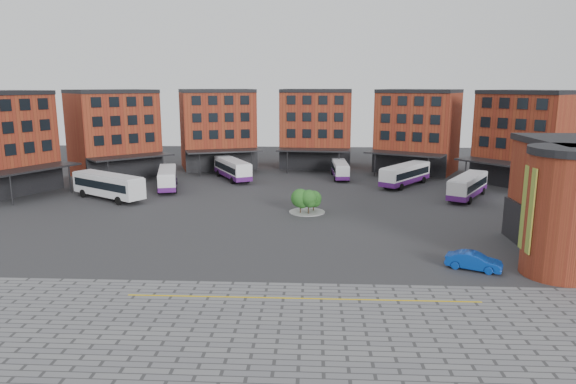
{
  "coord_description": "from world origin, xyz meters",
  "views": [
    {
      "loc": [
        2.7,
        -49.25,
        15.42
      ],
      "look_at": [
        0.01,
        5.07,
        4.0
      ],
      "focal_mm": 32.0,
      "sensor_mm": 36.0,
      "label": 1
    }
  ],
  "objects_px": {
    "bus_f": "(468,186)",
    "tree_island": "(307,200)",
    "blue_car": "(474,261)",
    "bus_c": "(232,169)",
    "bus_e": "(405,174)",
    "bus_d": "(340,169)",
    "bus_b": "(167,178)",
    "bus_a": "(108,184)"
  },
  "relations": [
    {
      "from": "bus_b",
      "to": "tree_island",
      "type": "bearing_deg",
      "value": -47.86
    },
    {
      "from": "bus_e",
      "to": "blue_car",
      "type": "distance_m",
      "value": 37.02
    },
    {
      "from": "tree_island",
      "to": "bus_e",
      "type": "bearing_deg",
      "value": 50.52
    },
    {
      "from": "tree_island",
      "to": "bus_c",
      "type": "distance_m",
      "value": 25.59
    },
    {
      "from": "bus_c",
      "to": "bus_d",
      "type": "bearing_deg",
      "value": -20.68
    },
    {
      "from": "tree_island",
      "to": "bus_e",
      "type": "relative_size",
      "value": 0.4
    },
    {
      "from": "bus_c",
      "to": "blue_car",
      "type": "xyz_separation_m",
      "value": [
        27.02,
        -41.06,
        -1.04
      ]
    },
    {
      "from": "tree_island",
      "to": "bus_f",
      "type": "bearing_deg",
      "value": 23.56
    },
    {
      "from": "bus_b",
      "to": "blue_car",
      "type": "xyz_separation_m",
      "value": [
        35.54,
        -32.68,
        -0.9
      ]
    },
    {
      "from": "tree_island",
      "to": "blue_car",
      "type": "xyz_separation_m",
      "value": [
        14.41,
        -18.8,
        -0.91
      ]
    },
    {
      "from": "bus_d",
      "to": "bus_b",
      "type": "bearing_deg",
      "value": -160.41
    },
    {
      "from": "bus_e",
      "to": "bus_a",
      "type": "bearing_deg",
      "value": -127.48
    },
    {
      "from": "bus_d",
      "to": "bus_e",
      "type": "xyz_separation_m",
      "value": [
        9.73,
        -6.14,
        0.3
      ]
    },
    {
      "from": "tree_island",
      "to": "bus_c",
      "type": "height_order",
      "value": "bus_c"
    },
    {
      "from": "bus_f",
      "to": "bus_a",
      "type": "bearing_deg",
      "value": -145.5
    },
    {
      "from": "bus_c",
      "to": "bus_e",
      "type": "xyz_separation_m",
      "value": [
        27.61,
        -4.06,
        -0.0
      ]
    },
    {
      "from": "bus_c",
      "to": "tree_island",
      "type": "bearing_deg",
      "value": -87.78
    },
    {
      "from": "bus_a",
      "to": "blue_car",
      "type": "distance_m",
      "value": 48.72
    },
    {
      "from": "tree_island",
      "to": "bus_c",
      "type": "bearing_deg",
      "value": 119.53
    },
    {
      "from": "tree_island",
      "to": "bus_d",
      "type": "distance_m",
      "value": 24.91
    },
    {
      "from": "bus_c",
      "to": "bus_d",
      "type": "xyz_separation_m",
      "value": [
        17.88,
        2.08,
        -0.31
      ]
    },
    {
      "from": "bus_b",
      "to": "blue_car",
      "type": "relative_size",
      "value": 2.43
    },
    {
      "from": "bus_f",
      "to": "tree_island",
      "type": "bearing_deg",
      "value": -125.58
    },
    {
      "from": "bus_e",
      "to": "bus_f",
      "type": "height_order",
      "value": "bus_e"
    },
    {
      "from": "bus_d",
      "to": "blue_car",
      "type": "bearing_deg",
      "value": -80.06
    },
    {
      "from": "tree_island",
      "to": "bus_f",
      "type": "distance_m",
      "value": 24.08
    },
    {
      "from": "tree_island",
      "to": "bus_a",
      "type": "xyz_separation_m",
      "value": [
        -27.21,
        6.49,
        0.4
      ]
    },
    {
      "from": "bus_b",
      "to": "bus_e",
      "type": "relative_size",
      "value": 1.01
    },
    {
      "from": "tree_island",
      "to": "blue_car",
      "type": "distance_m",
      "value": 23.71
    },
    {
      "from": "bus_b",
      "to": "bus_d",
      "type": "distance_m",
      "value": 28.39
    },
    {
      "from": "tree_island",
      "to": "bus_d",
      "type": "relative_size",
      "value": 0.45
    },
    {
      "from": "bus_e",
      "to": "bus_f",
      "type": "bearing_deg",
      "value": -13.47
    },
    {
      "from": "bus_c",
      "to": "bus_f",
      "type": "height_order",
      "value": "bus_c"
    },
    {
      "from": "bus_d",
      "to": "bus_f",
      "type": "distance_m",
      "value": 22.34
    },
    {
      "from": "bus_a",
      "to": "bus_e",
      "type": "distance_m",
      "value": 43.8
    },
    {
      "from": "bus_d",
      "to": "bus_f",
      "type": "xyz_separation_m",
      "value": [
        16.81,
        -14.72,
        0.24
      ]
    },
    {
      "from": "bus_e",
      "to": "bus_d",
      "type": "bearing_deg",
      "value": -175.23
    },
    {
      "from": "bus_b",
      "to": "blue_car",
      "type": "distance_m",
      "value": 48.29
    },
    {
      "from": "bus_c",
      "to": "bus_a",
      "type": "bearing_deg",
      "value": -160.09
    },
    {
      "from": "bus_b",
      "to": "bus_c",
      "type": "height_order",
      "value": "bus_c"
    },
    {
      "from": "bus_e",
      "to": "bus_f",
      "type": "xyz_separation_m",
      "value": [
        7.08,
        -8.58,
        -0.06
      ]
    },
    {
      "from": "bus_a",
      "to": "bus_b",
      "type": "bearing_deg",
      "value": -6.66
    }
  ]
}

